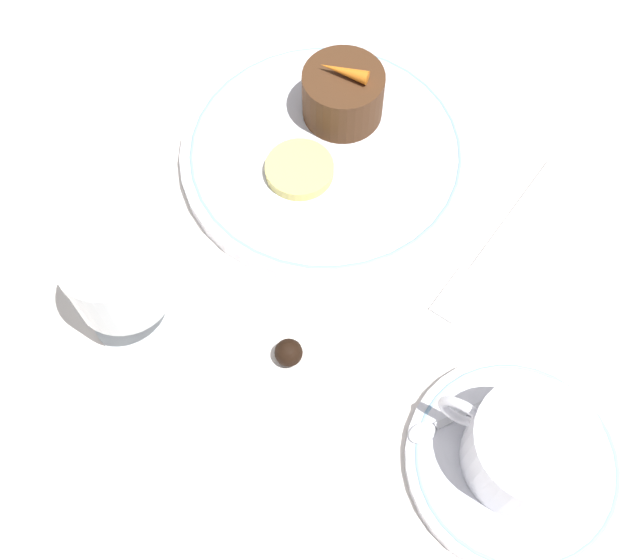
# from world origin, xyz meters

# --- Properties ---
(ground_plane) EXTENTS (3.00, 3.00, 0.00)m
(ground_plane) POSITION_xyz_m (0.00, 0.00, 0.00)
(ground_plane) COLOR white
(dinner_plate) EXTENTS (0.26, 0.26, 0.01)m
(dinner_plate) POSITION_xyz_m (0.04, -0.04, 0.01)
(dinner_plate) COLOR white
(dinner_plate) RESTS_ON ground_plane
(saucer) EXTENTS (0.16, 0.16, 0.01)m
(saucer) POSITION_xyz_m (-0.22, 0.13, 0.01)
(saucer) COLOR white
(saucer) RESTS_ON ground_plane
(coffee_cup) EXTENTS (0.11, 0.09, 0.06)m
(coffee_cup) POSITION_xyz_m (-0.22, 0.13, 0.04)
(coffee_cup) COLOR white
(coffee_cup) RESTS_ON saucer
(spoon) EXTENTS (0.07, 0.09, 0.00)m
(spoon) POSITION_xyz_m (-0.17, 0.13, 0.01)
(spoon) COLOR silver
(spoon) RESTS_ON saucer
(wine_glass) EXTENTS (0.08, 0.08, 0.10)m
(wine_glass) POSITION_xyz_m (0.09, 0.17, 0.07)
(wine_glass) COLOR silver
(wine_glass) RESTS_ON ground_plane
(fork) EXTENTS (0.04, 0.19, 0.01)m
(fork) POSITION_xyz_m (-0.13, -0.02, 0.00)
(fork) COLOR silver
(fork) RESTS_ON ground_plane
(dessert_cake) EXTENTS (0.07, 0.07, 0.05)m
(dessert_cake) POSITION_xyz_m (0.04, -0.08, 0.04)
(dessert_cake) COLOR #4C2D19
(dessert_cake) RESTS_ON dinner_plate
(carrot_garnish) EXTENTS (0.04, 0.02, 0.01)m
(carrot_garnish) POSITION_xyz_m (0.04, -0.08, 0.07)
(carrot_garnish) COLOR orange
(carrot_garnish) RESTS_ON dessert_cake
(pineapple_slice) EXTENTS (0.06, 0.06, 0.01)m
(pineapple_slice) POSITION_xyz_m (0.04, -0.01, 0.02)
(pineapple_slice) COLOR #EFE075
(pineapple_slice) RESTS_ON dinner_plate
(chocolate_truffle) EXTENTS (0.02, 0.02, 0.02)m
(chocolate_truffle) POSITION_xyz_m (-0.03, 0.14, 0.01)
(chocolate_truffle) COLOR black
(chocolate_truffle) RESTS_ON ground_plane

